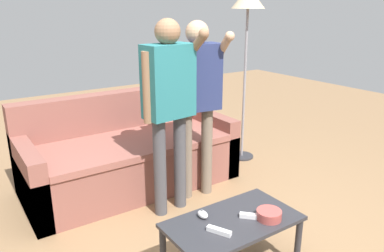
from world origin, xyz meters
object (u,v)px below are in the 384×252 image
Objects in this scene: player_right at (197,90)px; game_remote_wand_far at (219,231)px; coffee_table at (233,227)px; player_center at (169,96)px; game_remote_nunchuk at (203,214)px; snack_bowl at (269,215)px; game_remote_wand_near at (251,216)px; couch at (129,155)px; floor_lamp at (248,10)px.

player_right is 10.20× the size of game_remote_wand_far.
game_remote_wand_far is (-0.17, -0.07, 0.07)m from coffee_table.
player_right is 0.37m from player_center.
player_right reaches higher than game_remote_nunchuk.
game_remote_nunchuk is 1.22m from player_right.
snack_bowl reaches higher than coffee_table.
snack_bowl is 1.22m from player_center.
snack_bowl reaches higher than game_remote_wand_near.
couch is 1.67m from game_remote_wand_near.
player_center is (0.08, -0.69, 0.73)m from couch.
player_right is at bearing -53.54° from couch.
couch reaches higher than snack_bowl.
coffee_table is 5.34× the size of snack_bowl.
game_remote_nunchuk reaches higher than game_remote_wand_near.
couch is 1.06× the size of floor_lamp.
couch is at bearing 175.51° from floor_lamp.
player_center is (0.22, 0.79, 0.62)m from game_remote_nunchuk.
player_right is at bearing 16.92° from player_center.
player_center is at bearing 92.49° from game_remote_wand_near.
game_remote_wand_far is at bearing 172.02° from snack_bowl.
snack_bowl is at bearing -100.66° from player_right.
couch reaches higher than coffee_table.
game_remote_wand_far is (-0.37, 0.05, -0.01)m from snack_bowl.
couch reaches higher than game_remote_nunchuk.
game_remote_wand_near is (-1.28, -1.55, -1.28)m from floor_lamp.
player_right is (0.42, 1.03, 0.68)m from coffee_table.
game_remote_nunchuk is 2.42m from floor_lamp.
player_center reaches higher than snack_bowl.
snack_bowl is 2.37m from floor_lamp.
floor_lamp is at bearing 45.07° from game_remote_wand_far.
floor_lamp is (1.40, 1.50, 1.34)m from coffee_table.
player_center is (-1.32, -0.58, -0.65)m from floor_lamp.
couch is 1.97m from floor_lamp.
game_remote_wand_far is (-0.16, -1.68, 0.10)m from couch.
player_center reaches higher than coffee_table.
game_remote_nunchuk is 0.65× the size of game_remote_wand_near.
snack_bowl is at bearing -29.94° from coffee_table.
game_remote_wand_far is (-1.56, -1.57, -1.28)m from floor_lamp.
snack_bowl is 0.10× the size of player_right.
game_remote_wand_near is at bearing -85.80° from couch.
floor_lamp reaches higher than game_remote_nunchuk.
player_right reaches higher than game_remote_wand_far.
game_remote_nunchuk is (-0.35, 0.25, -0.01)m from snack_bowl.
coffee_table is 0.46× the size of floor_lamp.
game_remote_wand_far is at bearing -118.21° from player_right.
game_remote_wand_far is (-0.28, -0.02, -0.00)m from game_remote_wand_near.
snack_bowl is (0.21, -1.73, 0.11)m from couch.
snack_bowl is 1.05× the size of game_remote_wand_far.
game_remote_wand_near is (-0.09, 0.07, -0.01)m from snack_bowl.
couch is 1.69m from game_remote_wand_far.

